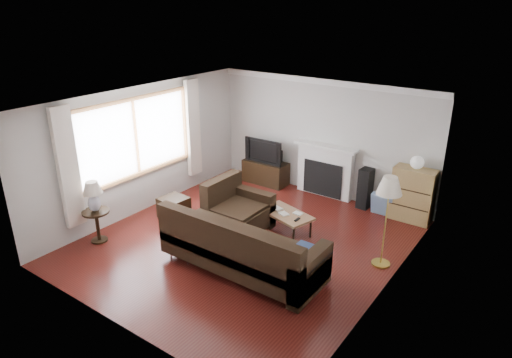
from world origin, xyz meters
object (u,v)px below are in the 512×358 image
Objects in this scene: coffee_table at (286,222)px; side_table at (98,226)px; bookshelf at (413,195)px; floor_lamp at (385,222)px; tv_stand at (266,172)px; sectional_sofa at (242,245)px.

side_table is (-2.52, -2.21, 0.10)m from coffee_table.
floor_lamp reaches higher than bookshelf.
floor_lamp is (0.14, -1.85, 0.23)m from bookshelf.
coffee_table is (1.65, -1.76, -0.07)m from tv_stand.
bookshelf is 3.66m from sectional_sofa.
tv_stand is 3.70m from sectional_sofa.
bookshelf is at bearing 43.51° from side_table.
sectional_sofa is at bearing -115.88° from bookshelf.
floor_lamp is at bearing 14.48° from coffee_table.
tv_stand is at bearing 152.69° from floor_lamp.
tv_stand is 1.05× the size of coffee_table.
floor_lamp is (3.50, -1.81, 0.50)m from tv_stand.
coffee_table is at bearing 94.56° from sectional_sofa.
side_table is (-4.37, -2.17, -0.47)m from floor_lamp.
sectional_sofa is at bearing 15.46° from side_table.
bookshelf reaches higher than tv_stand.
side_table is at bearing -164.54° from sectional_sofa.
sectional_sofa reaches higher than side_table.
tv_stand reaches higher than coffee_table.
bookshelf is 0.37× the size of sectional_sofa.
sectional_sofa is at bearing -69.60° from coffee_table.
floor_lamp is 4.90m from side_table.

